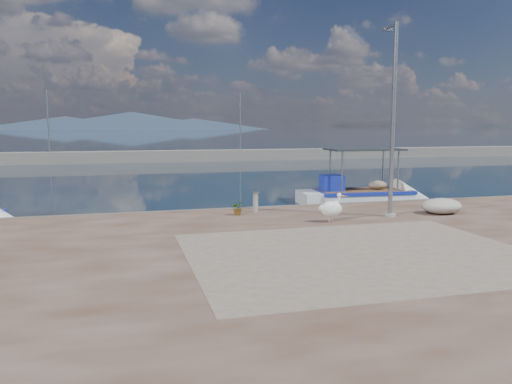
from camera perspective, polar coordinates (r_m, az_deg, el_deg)
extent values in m
plane|color=#162635|center=(15.95, 3.60, -6.37)|extent=(1400.00, 1400.00, 0.00)
cube|color=#4A2F20|center=(10.62, 14.34, -12.41)|extent=(44.00, 22.00, 0.50)
cube|color=gray|center=(13.52, 11.81, -6.86)|extent=(9.00, 7.00, 0.01)
cube|color=gray|center=(54.97, -9.96, 4.06)|extent=(120.00, 2.20, 1.20)
cylinder|color=gray|center=(55.09, -22.67, 7.14)|extent=(0.16, 0.16, 7.00)
cylinder|color=gray|center=(56.18, -1.82, 7.71)|extent=(0.16, 0.16, 7.00)
cone|color=#28384C|center=(667.83, -20.96, 7.40)|extent=(220.00, 220.00, 16.00)
cone|color=#28384C|center=(664.86, -14.04, 7.93)|extent=(280.00, 280.00, 22.00)
cone|color=#28384C|center=(671.41, -7.12, 7.75)|extent=(200.00, 200.00, 14.00)
cube|color=white|center=(25.73, 12.08, -1.00)|extent=(6.75, 2.59, 1.08)
cube|color=#1929A3|center=(25.66, 12.11, 0.07)|extent=(4.90, 2.54, 0.16)
cube|color=#B03615|center=(25.74, 12.08, -1.14)|extent=(4.90, 2.51, 0.14)
cube|color=#1929A3|center=(24.99, 8.66, 1.01)|extent=(1.09, 1.09, 0.80)
cube|color=#21262A|center=(25.48, 12.24, 4.79)|extent=(3.77, 2.29, 0.09)
cylinder|color=tan|center=(17.62, 8.38, -3.00)|extent=(0.03, 0.03, 0.26)
cylinder|color=tan|center=(17.67, 8.78, -2.99)|extent=(0.03, 0.03, 0.26)
ellipsoid|color=white|center=(17.59, 8.60, -1.93)|extent=(0.82, 0.54, 0.56)
cylinder|color=white|center=(17.62, 9.36, -1.01)|extent=(0.19, 0.12, 0.47)
sphere|color=white|center=(17.61, 9.49, -0.34)|extent=(0.16, 0.16, 0.16)
cone|color=#DD9056|center=(17.68, 10.05, -0.45)|extent=(0.38, 0.11, 0.12)
cylinder|color=gray|center=(18.93, 15.40, 7.79)|extent=(0.16, 0.16, 7.00)
cylinder|color=gray|center=(19.21, 15.04, -2.55)|extent=(0.44, 0.44, 0.10)
cube|color=gray|center=(19.81, 14.75, 17.53)|extent=(0.35, 0.18, 0.12)
cylinder|color=gray|center=(19.44, -0.05, -1.18)|extent=(0.20, 0.20, 0.77)
cylinder|color=gray|center=(19.38, -0.06, -0.06)|extent=(0.26, 0.26, 0.07)
imported|color=#33722D|center=(18.80, -2.09, -1.84)|extent=(0.50, 0.44, 0.54)
ellipsoid|color=#B6B2A9|center=(20.36, 20.44, -1.51)|extent=(1.58, 1.19, 0.59)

